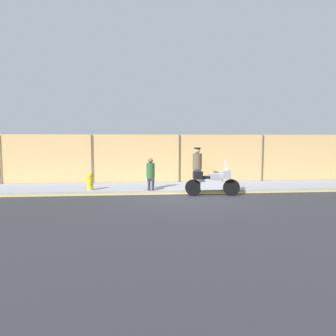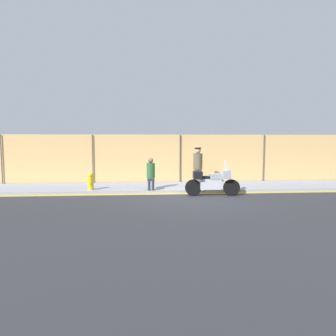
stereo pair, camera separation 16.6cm
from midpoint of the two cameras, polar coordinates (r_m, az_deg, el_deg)
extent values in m
plane|color=#2D2D33|center=(12.03, 3.86, -5.56)|extent=(120.00, 120.00, 0.00)
cube|color=#8E93A3|center=(14.16, 2.47, -3.64)|extent=(32.73, 2.69, 0.13)
cube|color=gold|center=(12.77, 3.32, -4.91)|extent=(32.73, 0.18, 0.01)
cube|color=#E5B26B|center=(15.44, 1.79, 1.63)|extent=(31.10, 0.08, 2.56)
cylinder|color=#4C4C51|center=(16.74, -29.67, 1.23)|extent=(0.05, 0.05, 2.56)
cylinder|color=#4C4C51|center=(15.44, -14.62, 1.47)|extent=(0.05, 0.05, 2.56)
cylinder|color=#4C4C51|center=(15.34, 1.84, 1.61)|extent=(0.05, 0.05, 2.56)
cylinder|color=#4C4C51|center=(16.46, 17.25, 1.63)|extent=(0.05, 0.05, 2.56)
cylinder|color=black|center=(12.56, 11.62, -3.65)|extent=(0.68, 0.18, 0.67)
cylinder|color=black|center=(12.28, 4.46, -3.75)|extent=(0.68, 0.18, 0.67)
cube|color=silver|center=(12.36, 7.73, -3.01)|extent=(0.88, 0.33, 0.44)
cube|color=#999EA3|center=(12.36, 8.76, -1.58)|extent=(0.54, 0.34, 0.22)
cube|color=black|center=(12.31, 7.32, -1.78)|extent=(0.61, 0.31, 0.10)
cube|color=#999EA3|center=(12.43, 10.61, -1.20)|extent=(0.34, 0.49, 0.34)
cube|color=silver|center=(12.39, 10.64, 0.55)|extent=(0.13, 0.42, 0.42)
cube|color=black|center=(12.23, 5.29, -1.33)|extent=(0.39, 0.52, 0.30)
cylinder|color=brown|center=(14.36, 5.24, -1.74)|extent=(0.36, 0.36, 0.75)
cylinder|color=brown|center=(14.29, 5.26, 1.27)|extent=(0.43, 0.43, 0.75)
sphere|color=tan|center=(14.26, 5.28, 3.32)|extent=(0.27, 0.27, 0.27)
cylinder|color=black|center=(14.26, 5.29, 3.78)|extent=(0.31, 0.31, 0.06)
cylinder|color=#2D3342|center=(12.77, -4.01, -3.30)|extent=(0.12, 0.12, 0.45)
cylinder|color=#2D3342|center=(12.77, -3.27, -3.29)|extent=(0.12, 0.12, 0.45)
cube|color=#2D3342|center=(12.96, -3.67, -2.17)|extent=(0.31, 0.45, 0.10)
cylinder|color=#2D6033|center=(13.14, -3.71, -0.44)|extent=(0.37, 0.37, 0.64)
sphere|color=brown|center=(13.10, -3.72, 1.44)|extent=(0.23, 0.23, 0.23)
cylinder|color=gold|center=(13.34, -14.92, -2.87)|extent=(0.25, 0.25, 0.55)
sphere|color=gold|center=(13.30, -14.95, -1.39)|extent=(0.23, 0.23, 0.23)
cylinder|color=gold|center=(13.20, -15.02, -2.84)|extent=(0.09, 0.10, 0.09)
camera|label=1|loc=(0.08, -90.38, -0.04)|focal=32.00mm
camera|label=2|loc=(0.08, 89.62, 0.04)|focal=32.00mm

